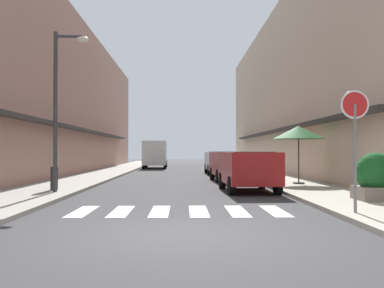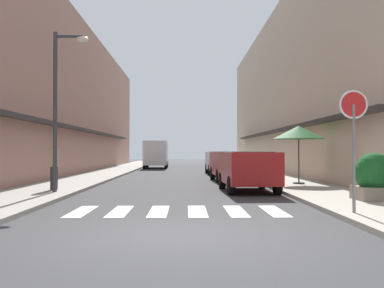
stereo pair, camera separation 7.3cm
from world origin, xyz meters
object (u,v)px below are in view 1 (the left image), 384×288
Objects in this scene: parked_car_far at (220,160)px; delivery_van at (155,152)px; parked_car_mid at (231,163)px; street_lamp at (61,94)px; cafe_umbrella at (299,133)px; round_street_sign at (355,119)px; pedestrian_walking_near at (54,165)px; parked_car_near at (248,167)px; planter_corner at (376,177)px.

parked_car_far is 0.75× the size of delivery_van.
parked_car_mid and parked_car_far have the same top height.
street_lamp reaches higher than cafe_umbrella.
round_street_sign reaches higher than pedestrian_walking_near.
pedestrian_walking_near reaches higher than parked_car_near.
parked_car_far is at bearing 90.00° from parked_car_near.
parked_car_mid reaches higher than planter_corner.
round_street_sign reaches higher than delivery_van.
parked_car_far is 19.43m from round_street_sign.
cafe_umbrella is at bearing 22.11° from street_lamp.
parked_car_mid is at bearing -74.38° from delivery_van.
cafe_umbrella is (2.48, -10.32, 1.35)m from parked_car_far.
parked_car_far is at bearing 64.97° from street_lamp.
parked_car_mid is 0.74× the size of delivery_van.
parked_car_near is 1.47× the size of round_street_sign.
parked_car_mid is at bearing 47.82° from street_lamp.
planter_corner is (7.86, -27.19, -0.65)m from delivery_van.
street_lamp is at bearing -157.89° from cafe_umbrella.
parked_car_far is at bearing 90.00° from parked_car_mid.
parked_car_near is 6.92m from round_street_sign.
pedestrian_walking_near is (-6.97, -6.41, 0.09)m from parked_car_mid.
street_lamp is at bearing -115.03° from parked_car_far.
street_lamp is (-1.70, -24.46, 2.02)m from delivery_van.
parked_car_far is (0.00, 12.69, 0.00)m from parked_car_near.
round_street_sign is 10.50m from pedestrian_walking_near.
street_lamp is (-6.53, -7.21, 2.51)m from parked_car_mid.
parked_car_mid is 0.98× the size of parked_car_far.
planter_corner is at bearing 58.99° from round_street_sign.
street_lamp reaches higher than parked_car_near.
cafe_umbrella is 1.83× the size of planter_corner.
street_lamp reaches higher than parked_car_mid.
round_street_sign reaches higher than parked_car_mid.
round_street_sign is 0.51× the size of street_lamp.
parked_car_far is 0.75× the size of street_lamp.
street_lamp is 3.20× the size of pedestrian_walking_near.
planter_corner is at bearing -24.01° from pedestrian_walking_near.
parked_car_near is 0.74× the size of street_lamp.
delivery_van is 30.48m from round_street_sign.
pedestrian_walking_near is (-2.14, -23.66, -0.39)m from delivery_van.
round_street_sign is (1.46, -19.33, 1.30)m from parked_car_far.
planter_corner is (3.04, -9.93, -0.17)m from parked_car_mid.
street_lamp is at bearing 146.16° from round_street_sign.
planter_corner is 10.61m from pedestrian_walking_near.
delivery_van is at bearing 86.02° from street_lamp.
round_street_sign is at bearing -96.48° from cafe_umbrella.
round_street_sign is 9.69m from street_lamp.
pedestrian_walking_near reaches higher than parked_car_far.
delivery_van is at bearing 106.13° from planter_corner.
street_lamp is 9.79m from cafe_umbrella.
round_street_sign reaches higher than planter_corner.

